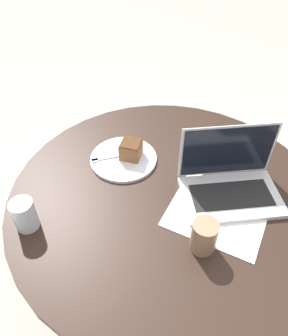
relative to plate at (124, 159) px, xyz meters
name	(u,v)px	position (x,y,z in m)	size (l,w,h in m)	color
ground_plane	(160,290)	(0.18, -0.16, -0.78)	(12.00, 12.00, 0.00)	#B7AD9E
dining_table	(165,219)	(0.18, -0.16, -0.16)	(1.14, 1.14, 0.78)	black
paper_document	(218,212)	(0.37, -0.22, 0.00)	(0.40, 0.38, 0.00)	white
plate	(124,159)	(0.00, 0.00, 0.00)	(0.27, 0.27, 0.01)	silver
cake_slice	(131,149)	(0.03, 0.01, 0.04)	(0.09, 0.09, 0.07)	brown
fork	(108,158)	(-0.06, -0.01, 0.01)	(0.17, 0.08, 0.00)	silver
coffee_glass	(204,236)	(0.31, -0.37, 0.05)	(0.08, 0.08, 0.11)	#997556
water_glass	(24,215)	(-0.26, -0.35, 0.05)	(0.08, 0.08, 0.11)	silver
laptop	(230,184)	(0.41, -0.12, 0.04)	(0.39, 0.30, 0.24)	silver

